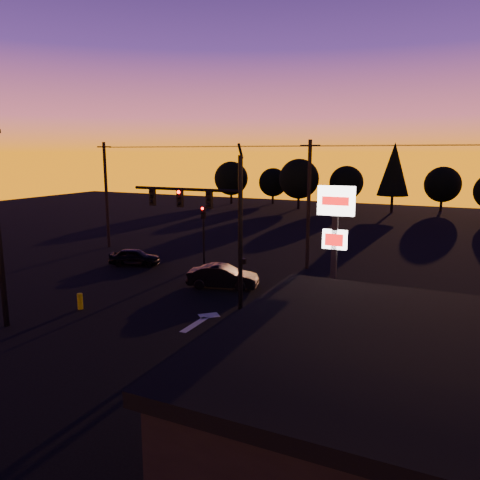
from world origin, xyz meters
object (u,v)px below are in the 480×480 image
(secondary_signal, at_px, (203,227))
(bollard, at_px, (80,301))
(pylon_sign, at_px, (335,232))
(car_mid, at_px, (223,276))
(suv_parked, at_px, (322,356))
(car_left, at_px, (135,257))
(traffic_signal_mast, at_px, (213,215))

(secondary_signal, distance_m, bollard, 11.44)
(secondary_signal, distance_m, pylon_sign, 15.75)
(bollard, bearing_deg, secondary_signal, 84.23)
(car_mid, height_order, suv_parked, car_mid)
(car_left, bearing_deg, pylon_sign, -136.24)
(traffic_signal_mast, distance_m, pylon_sign, 7.52)
(car_mid, relative_size, suv_parked, 0.87)
(car_mid, bearing_deg, car_left, 60.28)
(traffic_signal_mast, height_order, car_mid, traffic_signal_mast)
(pylon_sign, bearing_deg, bollard, -175.07)
(secondary_signal, height_order, pylon_sign, pylon_sign)
(secondary_signal, bearing_deg, bollard, -95.77)
(bollard, xyz_separation_m, car_left, (-3.55, 9.12, 0.20))
(traffic_signal_mast, height_order, bollard, traffic_signal_mast)
(secondary_signal, xyz_separation_m, car_left, (-4.67, -2.00, -2.24))
(secondary_signal, relative_size, bollard, 5.13)
(traffic_signal_mast, relative_size, bollard, 10.12)
(bollard, distance_m, car_mid, 8.38)
(suv_parked, bearing_deg, car_mid, 135.00)
(bollard, xyz_separation_m, suv_parked, (13.51, -1.62, 0.26))
(traffic_signal_mast, xyz_separation_m, car_left, (-9.58, 5.49, -4.31))
(secondary_signal, height_order, car_left, secondary_signal)
(car_mid, bearing_deg, traffic_signal_mast, -175.31)
(pylon_sign, xyz_separation_m, bollard, (-13.12, -1.13, -4.49))
(pylon_sign, height_order, suv_parked, pylon_sign)
(suv_parked, bearing_deg, bollard, 172.58)
(car_left, bearing_deg, bollard, -179.38)
(car_left, distance_m, suv_parked, 20.15)
(secondary_signal, relative_size, car_mid, 1.02)
(traffic_signal_mast, relative_size, suv_parked, 1.75)
(traffic_signal_mast, bearing_deg, pylon_sign, -19.36)
(bollard, bearing_deg, pylon_sign, 4.93)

